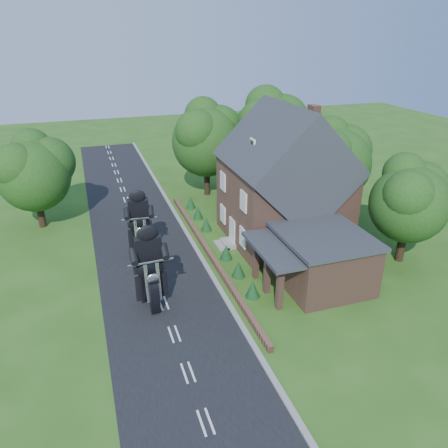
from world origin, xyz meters
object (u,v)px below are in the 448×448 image
object	(u,v)px
house	(284,184)
motorcycle_follow	(142,246)
annex	(320,258)
motorcycle_lead	(152,295)
garden_wall	(209,252)

from	to	relation	value
house	motorcycle_follow	xyz separation A→B (m)	(-10.73, 0.45, -3.59)
house	motorcycle_follow	bearing A→B (deg)	177.61
motorcycle_follow	annex	bearing A→B (deg)	149.86
house	motorcycle_lead	size ratio (longest dim) A/B	5.97
motorcycle_lead	house	bearing A→B (deg)	-154.31
annex	motorcycle_follow	distance (m)	12.48
garden_wall	motorcycle_follow	bearing A→B (deg)	162.32
garden_wall	house	xyz separation A→B (m)	(6.19, 1.00, 4.14)
garden_wall	motorcycle_follow	size ratio (longest dim) A/B	13.65
house	garden_wall	bearing A→B (deg)	-170.83
garden_wall	motorcycle_follow	distance (m)	4.80
garden_wall	motorcycle_lead	world-z (taller)	motorcycle_lead
garden_wall	motorcycle_lead	size ratio (longest dim) A/B	12.82
motorcycle_follow	garden_wall	bearing A→B (deg)	167.81
house	motorcycle_follow	distance (m)	11.33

